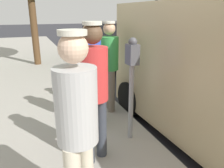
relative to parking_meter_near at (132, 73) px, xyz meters
The scene contains 7 objects.
ground_plane 1.82m from the parking_meter_near, 168.20° to the right, with size 80.00×80.00×0.00m, color #2D2D33.
parking_meter_near is the anchor object (origin of this frame).
pedestrian_in_blue 0.78m from the parking_meter_near, 58.98° to the right, with size 0.34×0.34×1.71m.
pedestrian_in_green 1.10m from the parking_meter_near, 94.18° to the right, with size 0.34×0.36×1.69m.
pedestrian_in_gray 1.50m from the parking_meter_near, 46.51° to the left, with size 0.34×0.34×1.72m.
pedestrian_in_red 0.72m from the parking_meter_near, 24.74° to the left, with size 0.34×0.34×1.75m.
parked_sedan_behind 5.92m from the parking_meter_near, 107.35° to the right, with size 2.07×4.46×1.65m.
Camera 1 is at (2.71, 2.94, 1.98)m, focal length 35.16 mm.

